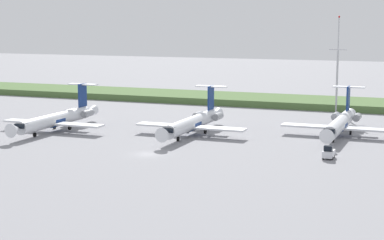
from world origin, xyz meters
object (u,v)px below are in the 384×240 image
object	(u,v)px
regional_jet_second	(57,119)
baggage_tug	(329,153)
regional_jet_fourth	(340,123)
antenna_mast	(337,73)
regional_jet_third	(193,122)

from	to	relation	value
regional_jet_second	baggage_tug	xyz separation A→B (m)	(57.80, -7.11, -1.53)
regional_jet_fourth	antenna_mast	distance (m)	35.29
regional_jet_second	regional_jet_fourth	distance (m)	58.35
regional_jet_fourth	baggage_tug	xyz separation A→B (m)	(1.64, -22.94, -1.53)
regional_jet_second	baggage_tug	world-z (taller)	regional_jet_second
regional_jet_second	antenna_mast	bearing A→B (deg)	44.85
regional_jet_third	antenna_mast	xyz separation A→B (m)	(21.73, 43.65, 7.45)
baggage_tug	antenna_mast	bearing A→B (deg)	97.76
antenna_mast	baggage_tug	distance (m)	58.11
regional_jet_third	baggage_tug	size ratio (longest dim) A/B	9.69
antenna_mast	regional_jet_third	bearing A→B (deg)	-116.47
regional_jet_third	regional_jet_fourth	distance (m)	29.48
regional_jet_fourth	baggage_tug	bearing A→B (deg)	-85.90
regional_jet_third	regional_jet_fourth	xyz separation A→B (m)	(27.84, 9.69, 0.00)
baggage_tug	regional_jet_fourth	bearing A→B (deg)	94.10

